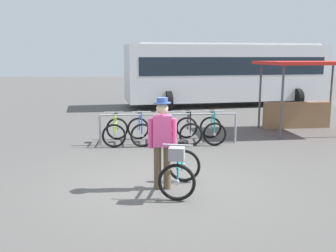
% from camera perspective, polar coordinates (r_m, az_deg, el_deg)
% --- Properties ---
extents(ground_plane, '(80.00, 80.00, 0.00)m').
position_cam_1_polar(ground_plane, '(7.40, -1.32, -8.94)').
color(ground_plane, '#514F4C').
extents(bike_rack_rail, '(3.91, 0.25, 0.88)m').
position_cam_1_polar(bike_rack_rail, '(10.65, 0.10, 0.88)').
color(bike_rack_rail, '#99999E').
rests_on(bike_rack_rail, ground).
extents(racked_bike_lime, '(0.68, 1.11, 0.97)m').
position_cam_1_polar(racked_bike_lime, '(10.87, -7.91, -0.73)').
color(racked_bike_lime, black).
rests_on(racked_bike_lime, ground).
extents(racked_bike_blue, '(0.82, 1.18, 0.97)m').
position_cam_1_polar(racked_bike_blue, '(10.85, -4.22, -0.67)').
color(racked_bike_blue, black).
rests_on(racked_bike_blue, ground).
extents(racked_bike_red, '(0.68, 1.10, 0.97)m').
position_cam_1_polar(racked_bike_red, '(10.87, -0.53, -0.62)').
color(racked_bike_red, black).
rests_on(racked_bike_red, ground).
extents(racked_bike_black, '(0.70, 1.13, 0.97)m').
position_cam_1_polar(racked_bike_black, '(10.94, 3.13, -0.56)').
color(racked_bike_black, black).
rests_on(racked_bike_black, ground).
extents(racked_bike_teal, '(0.69, 1.11, 0.97)m').
position_cam_1_polar(racked_bike_teal, '(11.06, 6.73, -0.50)').
color(racked_bike_teal, black).
rests_on(racked_bike_teal, ground).
extents(featured_bicycle, '(0.85, 1.24, 0.97)m').
position_cam_1_polar(featured_bicycle, '(6.92, 1.82, -6.46)').
color(featured_bicycle, black).
rests_on(featured_bicycle, ground).
extents(person_with_featured_bike, '(0.53, 0.32, 1.72)m').
position_cam_1_polar(person_with_featured_bike, '(6.98, -0.86, -2.04)').
color(person_with_featured_bike, brown).
rests_on(person_with_featured_bike, ground).
extents(bus_distant, '(10.29, 4.58, 3.08)m').
position_cam_1_polar(bus_distant, '(19.34, 8.82, 8.22)').
color(bus_distant, silver).
rests_on(bus_distant, ground).
extents(market_stall, '(3.31, 2.59, 2.30)m').
position_cam_1_polar(market_stall, '(13.40, 19.83, 5.30)').
color(market_stall, '#4C4C51').
rests_on(market_stall, ground).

